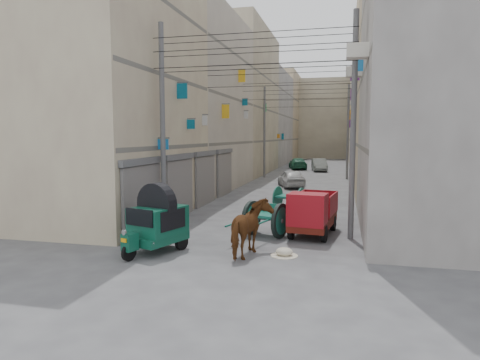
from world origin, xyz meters
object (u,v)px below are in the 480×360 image
(feed_sack, at_px, (284,252))
(distant_car_white, at_px, (291,178))
(auto_rickshaw, at_px, (157,221))
(tonga_cart, at_px, (265,219))
(distant_car_green, at_px, (298,164))
(horse, at_px, (251,229))
(second_cart, at_px, (289,198))
(mini_truck, at_px, (311,215))
(distant_car_grey, at_px, (319,165))

(feed_sack, xyz_separation_m, distant_car_white, (-1.93, 17.89, 0.51))
(auto_rickshaw, bearing_deg, feed_sack, 24.61)
(tonga_cart, distance_m, distant_car_green, 32.65)
(auto_rickshaw, xyz_separation_m, horse, (3.01, 0.24, -0.14))
(auto_rickshaw, height_order, distant_car_green, auto_rickshaw)
(second_cart, relative_size, feed_sack, 3.02)
(horse, bearing_deg, feed_sack, -160.55)
(feed_sack, distance_m, distant_car_green, 35.14)
(second_cart, height_order, distant_car_white, distant_car_white)
(auto_rickshaw, height_order, mini_truck, mini_truck)
(distant_car_grey, bearing_deg, auto_rickshaw, -104.19)
(mini_truck, height_order, distant_car_grey, mini_truck)
(auto_rickshaw, distance_m, feed_sack, 4.13)
(tonga_cart, xyz_separation_m, distant_car_green, (-2.21, 32.57, -0.05))
(auto_rickshaw, bearing_deg, mini_truck, 52.73)
(horse, xyz_separation_m, distant_car_white, (-0.93, 18.12, -0.22))
(mini_truck, xyz_separation_m, second_cart, (-1.48, 5.41, -0.19))
(horse, distance_m, distant_car_green, 35.28)
(tonga_cart, bearing_deg, feed_sack, -50.14)
(horse, bearing_deg, mini_truck, -111.77)
(tonga_cart, height_order, distant_car_green, tonga_cart)
(auto_rickshaw, distance_m, distant_car_grey, 33.32)
(horse, bearing_deg, distant_car_grey, -83.58)
(second_cart, height_order, distant_car_grey, distant_car_grey)
(auto_rickshaw, relative_size, distant_car_grey, 0.62)
(tonga_cart, distance_m, horse, 2.65)
(second_cart, height_order, feed_sack, second_cart)
(auto_rickshaw, xyz_separation_m, distant_car_grey, (3.25, 33.16, -0.33))
(distant_car_grey, relative_size, distant_car_green, 0.94)
(mini_truck, height_order, horse, horse)
(horse, relative_size, distant_car_white, 0.54)
(mini_truck, bearing_deg, auto_rickshaw, -137.77)
(feed_sack, relative_size, distant_car_green, 0.12)
(second_cart, xyz_separation_m, distant_car_grey, (0.10, 24.54, 0.03))
(distant_car_grey, bearing_deg, tonga_cart, -99.10)
(mini_truck, bearing_deg, second_cart, 112.77)
(mini_truck, relative_size, distant_car_green, 0.75)
(second_cart, distance_m, feed_sack, 8.22)
(second_cart, bearing_deg, distant_car_white, 111.98)
(tonga_cart, relative_size, distant_car_white, 0.80)
(distant_car_white, bearing_deg, distant_car_green, -103.63)
(auto_rickshaw, xyz_separation_m, second_cart, (3.15, 8.62, -0.37))
(distant_car_white, xyz_separation_m, distant_car_grey, (1.17, 14.80, 0.02))
(horse, bearing_deg, tonga_cart, -82.56)
(mini_truck, distance_m, second_cart, 5.62)
(feed_sack, height_order, horse, horse)
(distant_car_grey, xyz_separation_m, distant_car_green, (-2.49, 2.29, -0.04))
(horse, xyz_separation_m, distant_car_green, (-2.24, 35.21, -0.24))
(auto_rickshaw, bearing_deg, distant_car_grey, 102.41)
(second_cart, relative_size, distant_car_white, 0.42)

